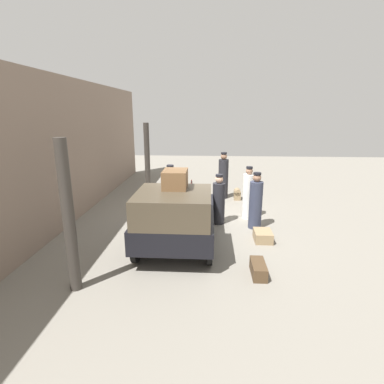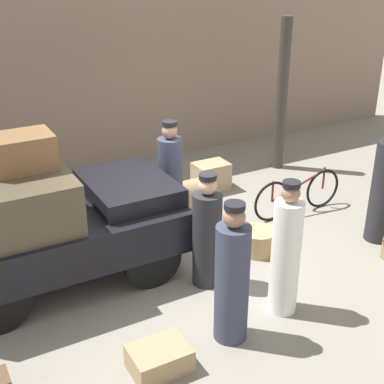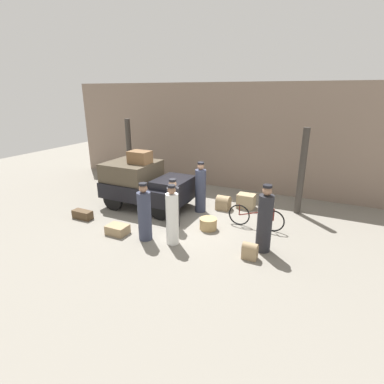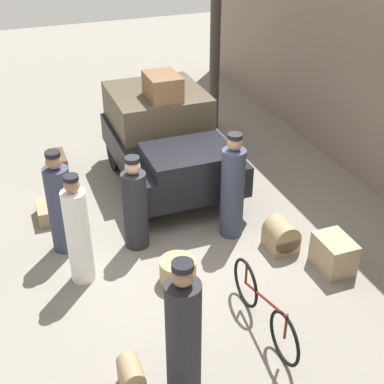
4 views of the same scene
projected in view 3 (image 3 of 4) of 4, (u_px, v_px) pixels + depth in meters
name	position (u px, v px, depth m)	size (l,w,h in m)	color
ground_plane	(184.00, 219.00, 10.20)	(30.00, 30.00, 0.00)	gray
station_building_facade	(227.00, 137.00, 12.95)	(16.00, 0.15, 4.50)	gray
canopy_pillar_left	(129.00, 154.00, 13.29)	(0.23, 0.23, 3.02)	#38332D
canopy_pillar_right	(302.00, 172.00, 10.28)	(0.23, 0.23, 3.02)	#38332D
truck	(145.00, 183.00, 11.09)	(3.22, 1.90, 1.65)	black
bicycle	(256.00, 217.00, 9.45)	(1.79, 0.04, 0.75)	black
wicker_basket	(208.00, 224.00, 9.44)	(0.54, 0.54, 0.36)	tan
porter_carrying_trunk	(265.00, 221.00, 7.95)	(0.40, 0.40, 1.88)	#232328
porter_standing_middle	(172.00, 217.00, 8.36)	(0.36, 0.36, 1.75)	white
conductor_in_dark_uniform	(201.00, 189.00, 10.61)	(0.38, 0.38, 1.83)	#33384C
porter_with_bicycle	(144.00, 214.00, 8.60)	(0.39, 0.39, 1.73)	#33384C
porter_lifting_near_truck	(173.00, 206.00, 9.43)	(0.39, 0.39, 1.59)	#232328
suitcase_tan_flat	(83.00, 215.00, 10.23)	(0.71, 0.30, 0.29)	#4C3823
trunk_umber_medium	(250.00, 251.00, 7.75)	(0.39, 0.26, 0.44)	#937A56
suitcase_small_leather	(246.00, 201.00, 11.15)	(0.63, 0.47, 0.52)	#9E8966
trunk_wicker_pale	(118.00, 229.00, 9.13)	(0.63, 0.47, 0.28)	#937A56
trunk_barrel_dark	(223.00, 203.00, 11.02)	(0.48, 0.46, 0.52)	#937A56
trunk_on_truck_roof	(140.00, 157.00, 10.85)	(0.76, 0.57, 0.44)	brown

